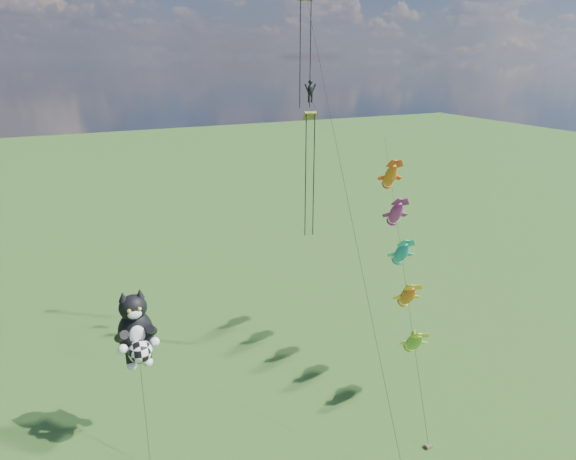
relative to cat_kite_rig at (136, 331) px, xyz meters
name	(u,v)px	position (x,y,z in m)	size (l,w,h in m)	color
cat_kite_rig	(136,331)	(0.00, 0.00, 0.00)	(2.40, 4.11, 10.46)	brown
fish_windsock_rig	(401,253)	(19.07, -0.23, 1.78)	(6.01, 14.88, 17.10)	brown
parafoil_rig	(312,101)	(13.93, 4.49, 12.45)	(2.56, 17.48, 27.48)	brown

